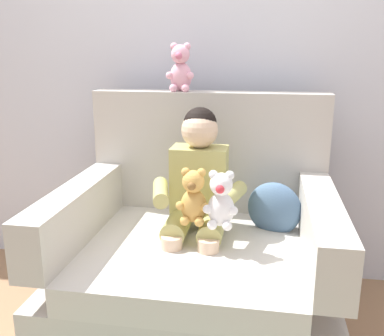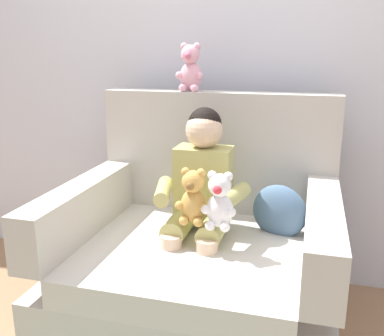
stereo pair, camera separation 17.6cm
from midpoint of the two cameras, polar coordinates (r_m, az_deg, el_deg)
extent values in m
plane|color=#936D4C|center=(2.24, -1.95, -20.49)|extent=(8.00, 8.00, 0.00)
cube|color=silver|center=(2.51, 1.14, 15.08)|extent=(6.00, 0.10, 2.60)
cube|color=#BCB7AD|center=(2.14, -1.99, -16.64)|extent=(1.21, 1.02, 0.35)
cube|color=beige|center=(1.96, -2.48, -11.83)|extent=(0.93, 0.88, 0.12)
cube|color=#BCB7AD|center=(2.31, 0.08, 2.19)|extent=(1.21, 0.14, 0.62)
cube|color=#BCB7AD|center=(2.06, -17.35, -5.69)|extent=(0.14, 0.88, 0.24)
cube|color=#BCB7AD|center=(1.86, 14.04, -7.82)|extent=(0.14, 0.88, 0.24)
cube|color=tan|center=(2.06, -1.47, -1.89)|extent=(0.26, 0.16, 0.34)
sphere|color=beige|center=(2.01, -1.51, 4.97)|extent=(0.17, 0.17, 0.17)
sphere|color=black|center=(2.01, -1.46, 5.74)|extent=(0.16, 0.16, 0.16)
cylinder|color=tan|center=(2.02, -4.40, -7.46)|extent=(0.11, 0.26, 0.11)
cylinder|color=beige|center=(1.97, -5.25, -12.92)|extent=(0.09, 0.09, 0.30)
cylinder|color=tan|center=(1.99, 0.12, -7.78)|extent=(0.11, 0.26, 0.11)
cylinder|color=beige|center=(1.94, -0.55, -13.35)|extent=(0.09, 0.09, 0.30)
cylinder|color=tan|center=(2.00, -6.65, -3.19)|extent=(0.13, 0.27, 0.07)
cylinder|color=tan|center=(1.93, 2.51, -3.72)|extent=(0.13, 0.27, 0.07)
ellipsoid|color=white|center=(1.84, 1.06, -5.45)|extent=(0.11, 0.10, 0.15)
sphere|color=white|center=(1.79, 1.03, -2.19)|extent=(0.10, 0.10, 0.10)
sphere|color=#DB333D|center=(1.75, 0.81, -2.83)|extent=(0.04, 0.04, 0.04)
sphere|color=white|center=(1.79, -0.01, -0.91)|extent=(0.04, 0.04, 0.04)
sphere|color=white|center=(1.82, -0.77, -5.44)|extent=(0.04, 0.04, 0.04)
sphere|color=white|center=(1.82, -0.14, -7.48)|extent=(0.04, 0.04, 0.04)
sphere|color=white|center=(1.78, 2.13, -1.02)|extent=(0.04, 0.04, 0.04)
sphere|color=white|center=(1.80, 2.62, -5.64)|extent=(0.04, 0.04, 0.04)
sphere|color=white|center=(1.81, 1.82, -7.61)|extent=(0.04, 0.04, 0.04)
ellipsoid|color=gold|center=(1.88, -2.48, -4.99)|extent=(0.11, 0.10, 0.15)
sphere|color=gold|center=(1.83, -2.58, -1.80)|extent=(0.10, 0.10, 0.10)
sphere|color=brown|center=(1.80, -2.87, -2.42)|extent=(0.04, 0.04, 0.04)
sphere|color=gold|center=(1.83, -3.58, -0.57)|extent=(0.04, 0.04, 0.04)
sphere|color=gold|center=(1.86, -4.29, -4.97)|extent=(0.04, 0.04, 0.04)
sphere|color=gold|center=(1.87, -3.68, -6.95)|extent=(0.04, 0.04, 0.04)
sphere|color=gold|center=(1.82, -1.53, -0.67)|extent=(0.04, 0.04, 0.04)
sphere|color=gold|center=(1.84, -1.03, -5.18)|extent=(0.04, 0.04, 0.04)
sphere|color=gold|center=(1.85, -1.80, -7.09)|extent=(0.04, 0.04, 0.04)
ellipsoid|color=#EAA8BC|center=(2.28, -3.71, 11.81)|extent=(0.11, 0.09, 0.15)
sphere|color=#EAA8BC|center=(2.27, -3.82, 14.60)|extent=(0.09, 0.09, 0.09)
sphere|color=#CC6684|center=(2.23, -4.08, 14.40)|extent=(0.04, 0.04, 0.04)
sphere|color=#EAA8BC|center=(2.28, -4.65, 15.54)|extent=(0.04, 0.04, 0.04)
sphere|color=#EAA8BC|center=(2.27, -5.22, 11.94)|extent=(0.04, 0.04, 0.04)
sphere|color=#EAA8BC|center=(2.25, -4.72, 10.36)|extent=(0.04, 0.04, 0.04)
sphere|color=#EAA8BC|center=(2.27, -2.96, 15.57)|extent=(0.04, 0.04, 0.04)
sphere|color=#EAA8BC|center=(2.24, -2.54, 11.95)|extent=(0.04, 0.04, 0.04)
sphere|color=#EAA8BC|center=(2.24, -3.17, 10.36)|extent=(0.04, 0.04, 0.04)
ellipsoid|color=slate|center=(2.10, 8.34, -5.34)|extent=(0.28, 0.19, 0.26)
camera|label=1|loc=(0.09, -92.75, -0.75)|focal=40.84mm
camera|label=2|loc=(0.09, 87.25, 0.75)|focal=40.84mm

